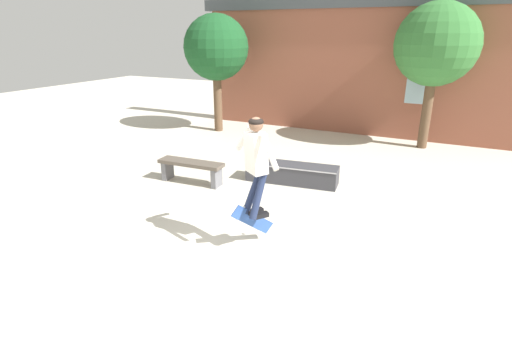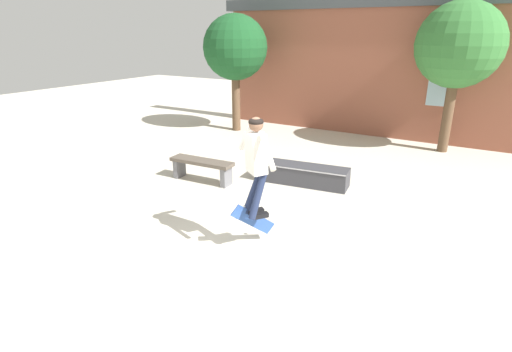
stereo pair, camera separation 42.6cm
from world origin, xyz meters
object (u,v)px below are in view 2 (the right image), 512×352
Objects in this scene: tree_right at (459,46)px; skateboard_flipping at (253,220)px; tree_left at (235,48)px; park_bench at (202,166)px; skate_ledge at (302,174)px; skater at (256,158)px.

tree_right is 8.06m from skateboard_flipping.
park_bench is at bearing -65.57° from tree_left.
skater is (0.60, -3.06, 1.31)m from skate_ledge.
skater is at bearing -40.52° from park_bench.
tree_left is at bearing 111.21° from park_bench.
skateboard_flipping is (-0.10, 0.07, -1.05)m from skater.
tree_right is 2.61× the size of park_bench.
skate_ledge is (2.05, 1.05, -0.15)m from park_bench.
skater reaches higher than park_bench.
park_bench is (2.12, -4.66, -2.38)m from tree_left.
skate_ledge is (-2.41, -4.46, -2.69)m from tree_right.
skateboard_flipping is (-1.91, -7.44, -2.44)m from tree_right.
tree_left is 5.28× the size of skateboard_flipping.
tree_right is 1.91× the size of skate_ledge.
tree_left is 5.64m from park_bench.
skate_ledge is at bearing 35.22° from skateboard_flipping.
skateboard_flipping is (2.55, -1.94, 0.10)m from park_bench.
tree_right is 7.53m from park_bench.
tree_right reaches higher than tree_left.
skate_ledge is at bearing -118.44° from tree_right.
tree_right is 2.64× the size of skater.
tree_left is (-6.58, -0.84, -0.16)m from tree_right.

